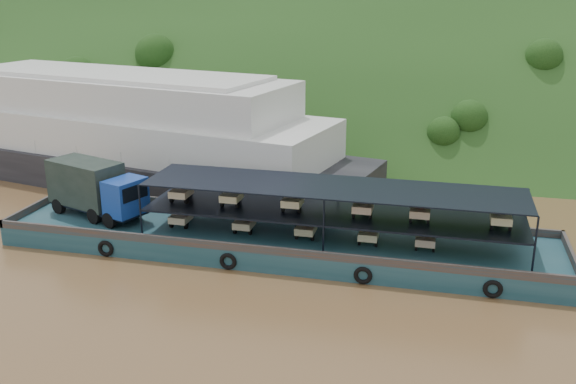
# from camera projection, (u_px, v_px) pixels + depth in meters

# --- Properties ---
(ground) EXTENTS (160.00, 160.00, 0.00)m
(ground) POSITION_uv_depth(u_px,v_px,m) (308.00, 258.00, 39.70)
(ground) COLOR brown
(ground) RESTS_ON ground
(hillside) EXTENTS (140.00, 39.60, 39.60)m
(hillside) POSITION_uv_depth(u_px,v_px,m) (375.00, 134.00, 72.94)
(hillside) COLOR #1A3714
(hillside) RESTS_ON ground
(cargo_barge) EXTENTS (35.00, 7.18, 4.89)m
(cargo_barge) POSITION_uv_depth(u_px,v_px,m) (254.00, 230.00, 40.80)
(cargo_barge) COLOR #123841
(cargo_barge) RESTS_ON ground
(passenger_ferry) EXTENTS (46.56, 20.28, 9.15)m
(passenger_ferry) POSITION_uv_depth(u_px,v_px,m) (118.00, 132.00, 55.64)
(passenger_ferry) COLOR black
(passenger_ferry) RESTS_ON ground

